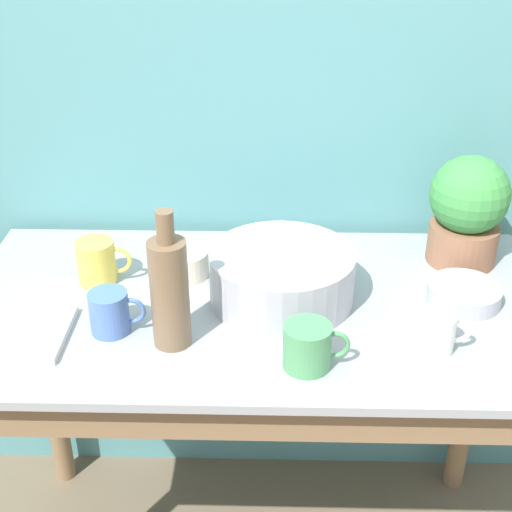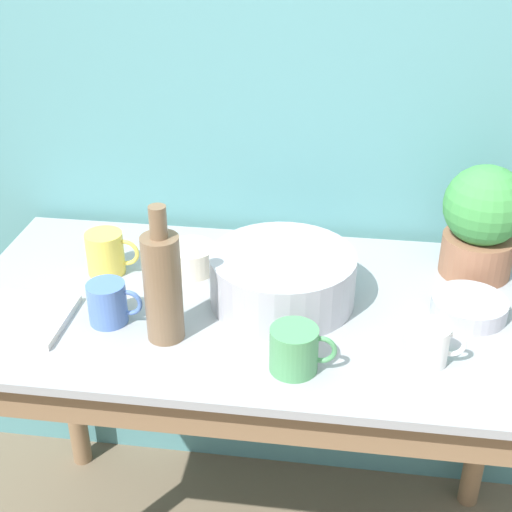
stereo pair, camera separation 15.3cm
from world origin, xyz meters
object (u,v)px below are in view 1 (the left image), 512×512
at_px(tray_board, 14,334).
at_px(bowl_small_cream, 184,262).
at_px(bottle_tall, 169,291).
at_px(bowl_small_steel, 464,294).
at_px(bowl_wash_large, 282,276).
at_px(mug_green, 308,346).
at_px(mug_yellow, 97,262).
at_px(potted_plant, 467,209).
at_px(mug_white, 436,332).
at_px(mug_blue, 110,312).

bearing_deg(tray_board, bowl_small_cream, 39.06).
xyz_separation_m(bottle_tall, bowl_small_cream, (-0.01, 0.27, -0.09)).
height_order(bowl_small_cream, bowl_small_steel, bowl_small_cream).
height_order(bowl_wash_large, bowl_small_cream, bowl_wash_large).
distance_m(bottle_tall, tray_board, 0.35).
bearing_deg(bowl_small_steel, mug_green, -146.23).
relative_size(bottle_tall, mug_yellow, 2.33).
height_order(potted_plant, mug_white, potted_plant).
height_order(mug_yellow, tray_board, mug_yellow).
height_order(mug_green, mug_white, mug_green).
height_order(bowl_small_steel, tray_board, bowl_small_steel).
bearing_deg(mug_blue, potted_plant, 21.83).
height_order(bottle_tall, mug_green, bottle_tall).
bearing_deg(bowl_small_cream, mug_blue, -117.74).
xyz_separation_m(bottle_tall, bowl_small_steel, (0.63, 0.17, -0.10)).
bearing_deg(tray_board, mug_green, -7.62).
height_order(mug_green, bowl_small_steel, mug_green).
bearing_deg(bowl_small_cream, potted_plant, 6.99).
distance_m(bottle_tall, mug_blue, 0.16).
xyz_separation_m(mug_green, bowl_small_cream, (-0.28, 0.35, -0.01)).
distance_m(mug_green, mug_yellow, 0.57).
bearing_deg(tray_board, bowl_small_steel, 9.29).
relative_size(potted_plant, mug_blue, 2.29).
height_order(mug_green, bowl_small_cream, mug_green).
bearing_deg(potted_plant, bottle_tall, -151.86).
height_order(potted_plant, bowl_small_steel, potted_plant).
bearing_deg(mug_yellow, potted_plant, 7.88).
xyz_separation_m(mug_blue, mug_yellow, (-0.07, 0.20, 0.01)).
relative_size(mug_blue, bowl_small_steel, 0.73).
bearing_deg(bowl_small_cream, bowl_wash_large, -23.87).
bearing_deg(mug_blue, mug_yellow, 109.45).
height_order(mug_blue, tray_board, mug_blue).
height_order(mug_blue, bowl_small_cream, mug_blue).
xyz_separation_m(mug_white, tray_board, (-0.87, 0.02, -0.03)).
distance_m(mug_yellow, bowl_small_steel, 0.84).
bearing_deg(mug_white, mug_green, -167.04).
height_order(bowl_wash_large, mug_yellow, bowl_wash_large).
distance_m(bottle_tall, mug_green, 0.29).
height_order(mug_green, tray_board, mug_green).
relative_size(bottle_tall, mug_white, 2.62).
bearing_deg(mug_green, mug_white, 12.96).
xyz_separation_m(bottle_tall, mug_white, (0.53, -0.01, -0.08)).
relative_size(mug_blue, mug_white, 1.04).
bearing_deg(mug_white, bottle_tall, 178.70).
bearing_deg(bowl_wash_large, tray_board, -163.83).
bearing_deg(tray_board, mug_white, -1.44).
xyz_separation_m(bowl_small_steel, tray_board, (-0.97, -0.16, -0.01)).
height_order(bowl_wash_large, bowl_small_steel, bowl_wash_large).
distance_m(mug_blue, tray_board, 0.21).
xyz_separation_m(mug_yellow, bowl_small_steel, (0.84, -0.07, -0.03)).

